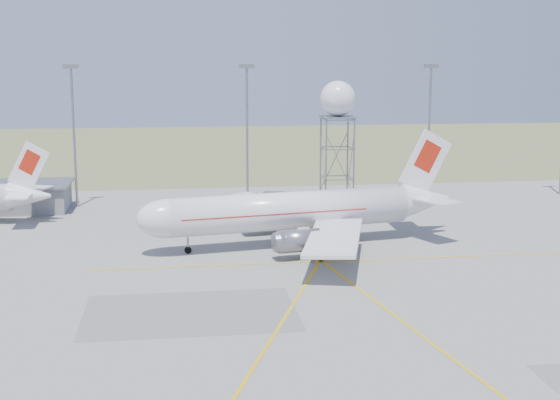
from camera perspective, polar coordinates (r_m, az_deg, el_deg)
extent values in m
plane|color=gray|center=(57.34, 14.76, -11.79)|extent=(400.00, 400.00, 0.00)
cube|color=#5F703D|center=(191.19, -1.62, 3.89)|extent=(400.00, 120.00, 0.03)
cube|color=gray|center=(116.88, -19.62, 0.11)|extent=(18.00, 9.00, 3.60)
cube|color=slate|center=(116.57, -19.68, 1.05)|extent=(19.00, 10.00, 0.30)
cylinder|color=slate|center=(116.16, -14.82, 4.39)|extent=(0.36, 0.36, 20.00)
cube|color=slate|center=(115.62, -15.06, 9.42)|extent=(2.20, 0.50, 0.60)
cylinder|color=slate|center=(115.91, -2.42, 4.71)|extent=(0.36, 0.36, 20.00)
cube|color=slate|center=(115.38, -2.46, 9.76)|extent=(2.20, 0.50, 0.60)
cylinder|color=slate|center=(121.89, 10.84, 4.81)|extent=(0.36, 0.36, 20.00)
cube|color=slate|center=(121.38, 11.00, 9.60)|extent=(2.20, 0.50, 0.60)
cylinder|color=silver|center=(89.22, 0.69, -0.79)|extent=(28.38, 9.16, 4.32)
ellipsoid|color=silver|center=(85.80, -8.21, -1.34)|extent=(7.56, 5.46, 4.32)
cube|color=black|center=(85.47, -9.08, -0.97)|extent=(2.03, 2.62, 1.05)
cone|color=silver|center=(96.05, 10.49, 0.03)|extent=(7.13, 5.38, 4.32)
cube|color=silver|center=(95.36, 10.58, 2.71)|extent=(6.86, 1.53, 8.12)
cube|color=#AD1D0B|center=(95.37, 10.71, 3.16)|extent=(3.72, 1.01, 4.16)
cube|color=silver|center=(98.70, 9.27, 0.66)|extent=(4.44, 6.45, 0.19)
cube|color=silver|center=(92.72, 11.22, -0.02)|extent=(4.44, 6.45, 0.19)
cube|color=silver|center=(98.97, -0.24, -0.32)|extent=(14.36, 17.00, 0.39)
cube|color=silver|center=(81.10, 4.00, -2.72)|extent=(9.71, 18.02, 0.39)
cylinder|color=slate|center=(95.13, -1.14, -1.35)|extent=(4.90, 3.24, 2.48)
cylinder|color=slate|center=(83.52, 1.38, -2.99)|extent=(4.90, 3.24, 2.48)
cube|color=#AD1D0B|center=(88.53, -0.63, -0.80)|extent=(22.01, 8.07, 0.13)
cylinder|color=black|center=(86.97, -6.75, -3.59)|extent=(0.88, 0.88, 0.97)
cube|color=black|center=(90.68, 1.98, -2.95)|extent=(2.20, 6.56, 0.97)
cylinder|color=slate|center=(90.57, 1.98, -2.65)|extent=(0.30, 0.30, 1.94)
cone|color=silver|center=(106.49, -17.79, 0.30)|extent=(5.98, 4.55, 3.60)
cube|color=silver|center=(105.93, -17.90, 2.31)|extent=(5.71, 1.35, 6.77)
cube|color=#AD1D0B|center=(105.79, -17.83, 2.65)|extent=(3.10, 0.88, 3.47)
cube|color=silver|center=(109.23, -17.50, 0.80)|extent=(3.76, 5.40, 0.16)
cube|color=silver|center=(103.93, -18.59, 0.27)|extent=(3.76, 5.40, 0.16)
cylinder|color=slate|center=(110.14, 3.38, 2.60)|extent=(0.24, 0.24, 13.08)
cylinder|color=slate|center=(111.01, 5.42, 2.63)|extent=(0.24, 0.24, 13.08)
cylinder|color=slate|center=(114.89, 4.96, 2.89)|extent=(0.24, 0.24, 13.08)
cylinder|color=slate|center=(114.05, 2.98, 2.86)|extent=(0.24, 0.24, 13.08)
cube|color=slate|center=(111.84, 4.23, 6.07)|extent=(4.63, 4.63, 0.25)
sphere|color=silver|center=(111.68, 4.25, 7.41)|extent=(5.03, 5.03, 5.03)
cube|color=gold|center=(105.66, 0.56, -0.25)|extent=(9.11, 5.66, 2.11)
cube|color=gold|center=(104.96, 2.20, 0.15)|extent=(3.08, 3.31, 1.34)
cube|color=black|center=(104.83, 2.57, 0.19)|extent=(0.94, 2.38, 0.96)
cube|color=slate|center=(105.63, 0.05, 0.43)|extent=(5.30, 3.81, 0.38)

